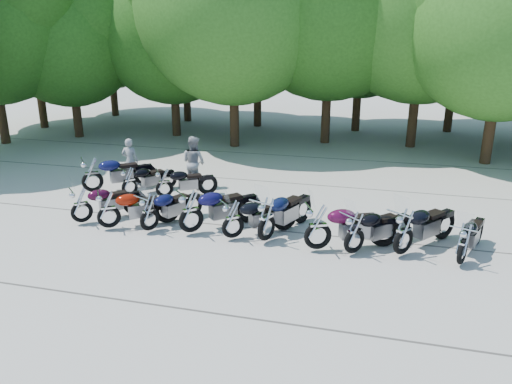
% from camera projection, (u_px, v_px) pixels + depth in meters
% --- Properties ---
extents(ground, '(90.00, 90.00, 0.00)m').
position_uv_depth(ground, '(241.00, 250.00, 12.86)').
color(ground, '#9B968C').
rests_on(ground, ground).
extents(tree_0, '(7.50, 7.50, 9.21)m').
position_uv_depth(tree_0, '(31.00, 27.00, 26.71)').
color(tree_0, '#3A2614').
rests_on(tree_0, ground).
extents(tree_1, '(6.97, 6.97, 8.55)m').
position_uv_depth(tree_1, '(68.00, 35.00, 24.43)').
color(tree_1, '#3A2614').
rests_on(tree_1, ground).
extents(tree_2, '(7.31, 7.31, 8.97)m').
position_uv_depth(tree_2, '(171.00, 30.00, 24.69)').
color(tree_2, '#3A2614').
rests_on(tree_2, ground).
extents(tree_3, '(8.70, 8.70, 10.67)m').
position_uv_depth(tree_3, '(233.00, 6.00, 22.03)').
color(tree_3, '#3A2614').
rests_on(tree_3, ground).
extents(tree_5, '(9.04, 9.04, 11.10)m').
position_uv_depth(tree_5, '(425.00, 0.00, 21.81)').
color(tree_5, '#3A2614').
rests_on(tree_5, ground).
extents(tree_6, '(8.00, 8.00, 9.82)m').
position_uv_depth(tree_6, '(506.00, 17.00, 19.16)').
color(tree_6, '#3A2614').
rests_on(tree_6, ground).
extents(tree_9, '(7.59, 7.59, 9.32)m').
position_uv_depth(tree_9, '(108.00, 26.00, 30.47)').
color(tree_9, '#3A2614').
rests_on(tree_9, ground).
extents(tree_10, '(7.78, 7.78, 9.55)m').
position_uv_depth(tree_10, '(184.00, 23.00, 28.62)').
color(tree_10, '#3A2614').
rests_on(tree_10, ground).
extents(tree_11, '(7.56, 7.56, 9.28)m').
position_uv_depth(tree_11, '(258.00, 26.00, 27.10)').
color(tree_11, '#3A2614').
rests_on(tree_11, ground).
extents(tree_12, '(7.88, 7.88, 9.67)m').
position_uv_depth(tree_12, '(362.00, 21.00, 25.74)').
color(tree_12, '#3A2614').
rests_on(tree_12, ground).
extents(tree_13, '(8.31, 8.31, 10.20)m').
position_uv_depth(tree_13, '(461.00, 15.00, 25.41)').
color(tree_13, '#3A2614').
rests_on(tree_13, ground).
extents(motorcycle_0, '(2.02, 2.02, 1.24)m').
position_uv_depth(motorcycle_0, '(81.00, 204.00, 14.36)').
color(motorcycle_0, '#33061E').
rests_on(motorcycle_0, ground).
extents(motorcycle_1, '(2.27, 1.83, 1.28)m').
position_uv_depth(motorcycle_1, '(108.00, 208.00, 13.95)').
color(motorcycle_1, maroon).
rests_on(motorcycle_1, ground).
extents(motorcycle_2, '(1.60, 2.26, 1.24)m').
position_uv_depth(motorcycle_2, '(149.00, 211.00, 13.79)').
color(motorcycle_2, '#0C0F38').
rests_on(motorcycle_2, ground).
extents(motorcycle_3, '(2.33, 2.34, 1.43)m').
position_uv_depth(motorcycle_3, '(191.00, 210.00, 13.61)').
color(motorcycle_3, '#100D3C').
rests_on(motorcycle_3, ground).
extents(motorcycle_4, '(2.13, 1.94, 1.25)m').
position_uv_depth(motorcycle_4, '(233.00, 218.00, 13.29)').
color(motorcycle_4, black).
rests_on(motorcycle_4, ground).
extents(motorcycle_5, '(1.65, 2.58, 1.40)m').
position_uv_depth(motorcycle_5, '(267.00, 218.00, 13.10)').
color(motorcycle_5, '#0B1233').
rests_on(motorcycle_5, ground).
extents(motorcycle_6, '(2.60, 1.74, 1.42)m').
position_uv_depth(motorcycle_6, '(318.00, 226.00, 12.57)').
color(motorcycle_6, '#400828').
rests_on(motorcycle_6, ground).
extents(motorcycle_7, '(2.05, 2.11, 1.28)m').
position_uv_depth(motorcycle_7, '(355.00, 231.00, 12.40)').
color(motorcycle_7, black).
rests_on(motorcycle_7, ground).
extents(motorcycle_8, '(2.12, 2.41, 1.40)m').
position_uv_depth(motorcycle_8, '(404.00, 231.00, 12.30)').
color(motorcycle_8, black).
rests_on(motorcycle_8, ground).
extents(motorcycle_9, '(1.38, 2.23, 1.21)m').
position_uv_depth(motorcycle_9, '(463.00, 243.00, 11.84)').
color(motorcycle_9, black).
rests_on(motorcycle_9, ground).
extents(motorcycle_10, '(2.44, 2.19, 1.43)m').
position_uv_depth(motorcycle_10, '(92.00, 174.00, 16.98)').
color(motorcycle_10, '#0E113E').
rests_on(motorcycle_10, ground).
extents(motorcycle_11, '(1.72, 2.00, 1.15)m').
position_uv_depth(motorcycle_11, '(129.00, 181.00, 16.70)').
color(motorcycle_11, black).
rests_on(motorcycle_11, ground).
extents(motorcycle_12, '(2.06, 1.63, 1.16)m').
position_uv_depth(motorcycle_12, '(164.00, 182.00, 16.51)').
color(motorcycle_12, black).
rests_on(motorcycle_12, ground).
extents(rider_0, '(0.65, 0.47, 1.66)m').
position_uv_depth(rider_0, '(130.00, 161.00, 18.15)').
color(rider_0, gray).
rests_on(rider_0, ground).
extents(rider_1, '(1.10, 0.99, 1.86)m').
position_uv_depth(rider_1, '(194.00, 162.00, 17.57)').
color(rider_1, gray).
rests_on(rider_1, ground).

